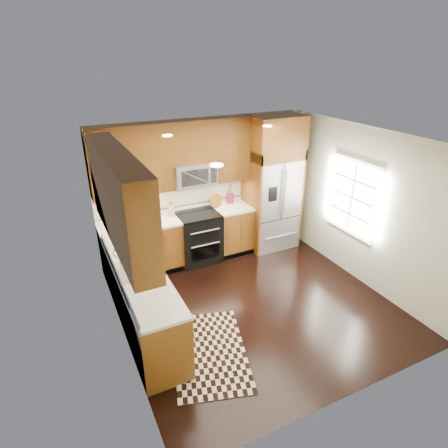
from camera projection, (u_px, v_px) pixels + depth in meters
name	position (u px, v px, depth m)	size (l,w,h in m)	color
ground	(254.00, 303.00, 5.93)	(4.00, 4.00, 0.00)	black
wall_back	(203.00, 188.00, 7.01)	(4.00, 0.02, 2.60)	beige
wall_left	(116.00, 261.00, 4.59)	(0.02, 4.00, 2.60)	beige
wall_right	(362.00, 207.00, 6.18)	(0.02, 4.00, 2.60)	beige
window	(353.00, 197.00, 6.29)	(0.04, 1.10, 1.30)	white
base_cabinets	(160.00, 270.00, 5.99)	(2.85, 3.00, 0.90)	brown
countertop	(164.00, 239.00, 5.94)	(2.86, 3.01, 0.04)	white
upper_cabinets	(154.00, 171.00, 5.51)	(2.85, 3.00, 1.15)	brown
range	(198.00, 237.00, 7.00)	(0.76, 0.67, 0.95)	black
microwave	(194.00, 174.00, 6.60)	(0.76, 0.40, 0.42)	#B2B2B7
refrigerator	(272.00, 184.00, 7.23)	(0.98, 0.75, 2.60)	#B2B2B7
sink_faucet	(136.00, 268.00, 5.01)	(0.54, 0.44, 0.37)	#B2B2B7
rug	(210.00, 351.00, 4.98)	(0.93, 1.55, 0.01)	black
knife_block	(171.00, 209.00, 6.72)	(0.12, 0.15, 0.26)	#A88151
utensil_crock	(230.00, 196.00, 7.26)	(0.14, 0.14, 0.39)	maroon
cutting_board	(216.00, 207.00, 7.10)	(0.28, 0.28, 0.02)	brown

